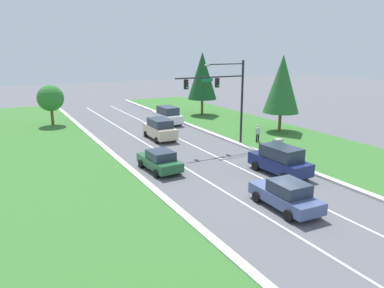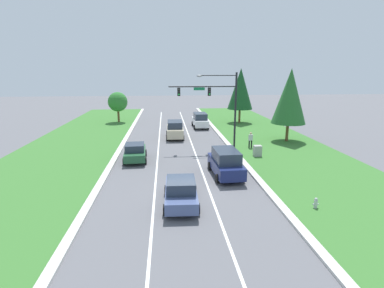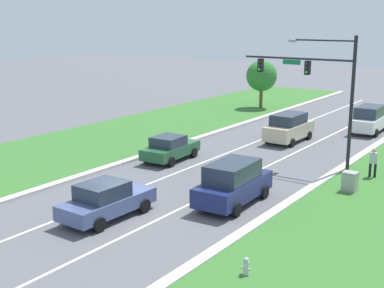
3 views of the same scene
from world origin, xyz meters
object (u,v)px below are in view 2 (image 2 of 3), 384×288
at_px(white_suv, 200,120).
at_px(conifer_near_right_tree, 240,89).
at_px(navy_suv, 226,163).
at_px(fire_hydrant, 316,204).
at_px(traffic_signal_mast, 217,99).
at_px(slate_blue_sedan, 181,191).
at_px(forest_sedan, 135,152).
at_px(pedestrian, 251,139).
at_px(oak_near_left_tree, 118,102).
at_px(champagne_suv, 175,129).
at_px(conifer_far_right_tree, 290,96).
at_px(utility_cabinet, 257,151).

height_order(white_suv, conifer_near_right_tree, conifer_near_right_tree).
height_order(navy_suv, conifer_near_right_tree, conifer_near_right_tree).
bearing_deg(navy_suv, fire_hydrant, -58.64).
distance_m(traffic_signal_mast, navy_suv, 9.36).
bearing_deg(traffic_signal_mast, slate_blue_sedan, -108.10).
distance_m(forest_sedan, pedestrian, 11.83).
relative_size(slate_blue_sedan, fire_hydrant, 6.50).
height_order(traffic_signal_mast, fire_hydrant, traffic_signal_mast).
xyz_separation_m(forest_sedan, conifer_near_right_tree, (13.92, 18.31, 4.38)).
bearing_deg(oak_near_left_tree, champagne_suv, -54.69).
bearing_deg(conifer_far_right_tree, slate_blue_sedan, -129.85).
height_order(navy_suv, fire_hydrant, navy_suv).
relative_size(navy_suv, conifer_near_right_tree, 0.59).
bearing_deg(slate_blue_sedan, navy_suv, 54.11).
xyz_separation_m(navy_suv, champagne_suv, (-3.38, 13.55, -0.01)).
height_order(slate_blue_sedan, pedestrian, pedestrian).
height_order(navy_suv, champagne_suv, navy_suv).
bearing_deg(navy_suv, slate_blue_sedan, -130.10).
xyz_separation_m(champagne_suv, forest_sedan, (-3.83, -8.87, -0.25)).
distance_m(forest_sedan, slate_blue_sedan, 10.05).
height_order(traffic_signal_mast, oak_near_left_tree, traffic_signal_mast).
relative_size(navy_suv, pedestrian, 2.86).
xyz_separation_m(navy_suv, fire_hydrant, (4.06, -6.05, -0.69)).
relative_size(traffic_signal_mast, pedestrian, 4.52).
bearing_deg(champagne_suv, navy_suv, -75.30).
xyz_separation_m(navy_suv, oak_near_left_tree, (-11.66, 25.24, 2.12)).
height_order(utility_cabinet, fire_hydrant, utility_cabinet).
distance_m(white_suv, utility_cabinet, 15.57).
bearing_deg(conifer_far_right_tree, oak_near_left_tree, 144.65).
bearing_deg(navy_suv, white_suv, 86.45).
bearing_deg(oak_near_left_tree, forest_sedan, -77.78).
xyz_separation_m(forest_sedan, slate_blue_sedan, (3.58, -9.39, 0.04)).
height_order(fire_hydrant, conifer_far_right_tree, conifer_far_right_tree).
bearing_deg(utility_cabinet, slate_blue_sedan, -128.54).
relative_size(champagne_suv, slate_blue_sedan, 1.02).
bearing_deg(forest_sedan, pedestrian, 12.50).
height_order(utility_cabinet, conifer_far_right_tree, conifer_far_right_tree).
bearing_deg(oak_near_left_tree, slate_blue_sedan, -74.98).
relative_size(slate_blue_sedan, utility_cabinet, 4.25).
bearing_deg(utility_cabinet, traffic_signal_mast, 132.27).
bearing_deg(conifer_far_right_tree, champagne_suv, 166.34).
height_order(champagne_suv, fire_hydrant, champagne_suv).
relative_size(navy_suv, conifer_far_right_tree, 0.60).
bearing_deg(slate_blue_sedan, forest_sedan, 112.58).
bearing_deg(conifer_near_right_tree, oak_near_left_tree, 173.02).
distance_m(white_suv, conifer_near_right_tree, 8.16).
xyz_separation_m(champagne_suv, slate_blue_sedan, (-0.24, -18.26, -0.20)).
bearing_deg(champagne_suv, white_suv, 60.33).
height_order(conifer_near_right_tree, conifer_far_right_tree, conifer_near_right_tree).
bearing_deg(conifer_near_right_tree, traffic_signal_mast, -112.54).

